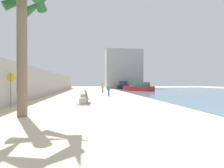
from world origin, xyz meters
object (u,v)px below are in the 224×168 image
object	(u,v)px
bench_far	(84,96)
person_walking	(109,89)
bench_near	(84,101)
boat_far_right	(139,88)
palm_tree	(21,15)
boat_far_left	(124,86)
boat_outer	(140,87)
person_standing	(103,87)
pedestrian_sign	(11,85)

from	to	relation	value
bench_far	person_walking	bearing A→B (deg)	41.86
bench_near	boat_far_right	size ratio (longest dim) A/B	0.27
bench_far	boat_far_right	distance (m)	21.07
bench_near	boat_far_right	world-z (taller)	boat_far_right
palm_tree	boat_far_left	xyz separation A→B (m)	(14.50, 42.90, -4.57)
palm_tree	boat_far_left	size ratio (longest dim) A/B	0.96
palm_tree	bench_near	distance (m)	8.10
boat_far_right	palm_tree	bearing A→B (deg)	-117.78
bench_near	boat_far_right	xyz separation A→B (m)	(11.59, 22.78, 0.53)
boat_outer	bench_near	bearing A→B (deg)	-114.50
bench_far	person_standing	bearing A→B (deg)	73.23
bench_far	boat_far_right	size ratio (longest dim) A/B	0.28
palm_tree	boat_outer	distance (m)	41.74
person_standing	boat_outer	bearing A→B (deg)	55.05
person_standing	boat_far_left	world-z (taller)	boat_far_left
person_walking	pedestrian_sign	size ratio (longest dim) A/B	0.61
person_standing	pedestrian_sign	world-z (taller)	pedestrian_sign
boat_far_right	pedestrian_sign	world-z (taller)	pedestrian_sign
person_walking	boat_far_left	distance (m)	30.52
boat_far_left	pedestrian_sign	xyz separation A→B (m)	(-16.67, -39.09, 0.75)
bench_near	pedestrian_sign	xyz separation A→B (m)	(-5.35, -1.46, 1.43)
boat_far_left	bench_near	bearing A→B (deg)	-106.73
person_walking	boat_far_right	world-z (taller)	boat_far_right
boat_outer	boat_far_left	bearing A→B (deg)	121.44
bench_near	person_standing	bearing A→B (deg)	79.51
person_walking	boat_outer	distance (m)	26.58
person_standing	boat_outer	size ratio (longest dim) A/B	0.28
bench_near	person_standing	size ratio (longest dim) A/B	1.24
boat_outer	pedestrian_sign	world-z (taller)	pedestrian_sign
person_walking	boat_far_right	distance (m)	16.86
palm_tree	person_standing	size ratio (longest dim) A/B	4.28
bench_far	pedestrian_sign	distance (m)	8.64
pedestrian_sign	person_walking	bearing A→B (deg)	48.93
palm_tree	bench_near	bearing A→B (deg)	58.86
palm_tree	boat_far_left	world-z (taller)	palm_tree
bench_far	boat_far_right	bearing A→B (deg)	56.06
person_walking	person_standing	xyz separation A→B (m)	(-0.27, 6.99, 0.08)
palm_tree	bench_far	distance (m)	12.19
boat_outer	person_walking	bearing A→B (deg)	-115.79
person_walking	boat_far_right	bearing A→B (deg)	59.71
bench_near	person_walking	bearing A→B (deg)	69.42
boat_far_right	pedestrian_sign	xyz separation A→B (m)	(-16.94, -24.24, 0.90)
boat_far_left	person_walking	bearing A→B (deg)	-105.63
bench_near	boat_far_left	bearing A→B (deg)	73.27
bench_far	person_walking	xyz separation A→B (m)	(3.26, 2.92, 0.71)
palm_tree	person_standing	bearing A→B (deg)	73.67
boat_outer	pedestrian_sign	distance (m)	39.13
person_walking	boat_outer	size ratio (longest dim) A/B	0.27
bench_near	bench_far	xyz separation A→B (m)	(-0.17, 5.31, 0.00)
person_walking	boat_far_right	size ratio (longest dim) A/B	0.21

